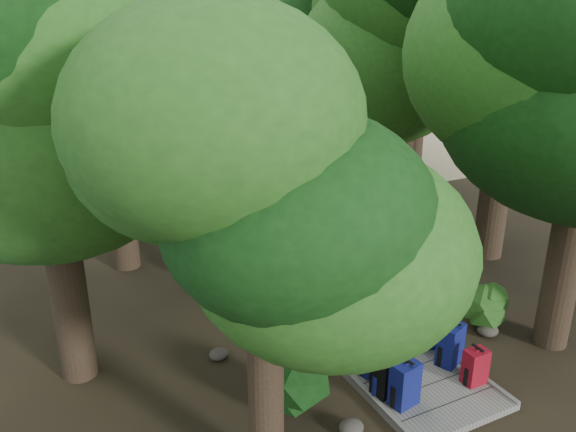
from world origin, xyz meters
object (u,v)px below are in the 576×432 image
backpack_right_a (476,365)px  suitcase_on_boardwalk (345,338)px  backpack_left_b (386,372)px  lone_suitcase_on_sand (206,178)px  backpack_right_c (427,331)px  backpack_left_c (372,352)px  sun_lounger (280,159)px  duffel_right_khaki (397,311)px  backpack_right_d (421,329)px  backpack_left_a (405,382)px  backpack_right_b (451,342)px  kayak (104,183)px

backpack_right_a → suitcase_on_boardwalk: backpack_right_a is taller
backpack_left_b → lone_suitcase_on_sand: size_ratio=1.10×
backpack_right_c → lone_suitcase_on_sand: (-0.31, 11.14, -0.07)m
backpack_left_c → sun_lounger: 13.43m
backpack_left_c → duffel_right_khaki: (1.42, 1.19, -0.21)m
backpack_right_d → backpack_right_a: bearing=-79.0°
backpack_left_a → backpack_right_a: bearing=-13.8°
backpack_right_a → duffel_right_khaki: (0.08, 2.17, -0.16)m
backpack_left_c → backpack_right_b: backpack_right_b is taller
backpack_left_a → sun_lounger: size_ratio=0.40×
backpack_left_c → backpack_right_a: size_ratio=1.16×
backpack_left_b → backpack_right_c: bearing=12.0°
backpack_right_b → suitcase_on_boardwalk: bearing=121.5°
lone_suitcase_on_sand → kayak: bearing=134.4°
lone_suitcase_on_sand → kayak: size_ratio=0.20×
backpack_right_b → lone_suitcase_on_sand: (-0.34, 11.71, -0.15)m
backpack_right_c → sun_lounger: size_ratio=0.32×
backpack_right_b → duffel_right_khaki: (0.08, 1.58, -0.23)m
backpack_left_b → kayak: backpack_left_b is taller
backpack_right_d → duffel_right_khaki: size_ratio=0.96×
backpack_left_b → backpack_right_a: (1.45, -0.44, -0.05)m
backpack_left_b → backpack_left_c: bearing=63.7°
backpack_right_a → kayak: 14.31m
backpack_right_c → suitcase_on_boardwalk: 1.47m
duffel_right_khaki → suitcase_on_boardwalk: (-1.50, -0.51, 0.11)m
duffel_right_khaki → backpack_right_c: bearing=-113.5°
backpack_right_a → backpack_right_d: bearing=89.2°
lone_suitcase_on_sand → backpack_left_b: bearing=-114.5°
backpack_right_b → sun_lounger: (3.11, 13.05, -0.18)m
backpack_right_a → lone_suitcase_on_sand: (-0.33, 12.30, -0.08)m
backpack_right_b → kayak: size_ratio=0.23×
backpack_right_a → backpack_right_c: backpack_right_a is taller
backpack_right_b → kayak: backpack_right_b is taller
backpack_left_a → suitcase_on_boardwalk: backpack_left_a is taller
backpack_right_b → backpack_right_c: (-0.04, 0.57, -0.08)m
sun_lounger → backpack_right_b: bearing=-109.5°
backpack_left_a → backpack_right_c: bearing=29.2°
backpack_right_b → backpack_right_d: bearing=68.3°
kayak → backpack_right_b: bearing=-81.6°
backpack_right_c → suitcase_on_boardwalk: size_ratio=1.13×
backpack_right_b → suitcase_on_boardwalk: 1.78m
suitcase_on_boardwalk → backpack_right_c: bearing=-29.0°
backpack_left_c → lone_suitcase_on_sand: (1.01, 11.32, -0.14)m
backpack_left_a → sun_lounger: (4.47, 13.55, -0.17)m
backpack_left_a → kayak: (-2.15, 13.78, -0.32)m
backpack_right_c → backpack_right_d: 0.20m
backpack_right_a → backpack_right_b: (0.01, 0.60, 0.07)m
duffel_right_khaki → backpack_left_c: bearing=-157.1°
sun_lounger → backpack_right_c: bearing=-110.2°
backpack_right_a → duffel_right_khaki: backpack_right_a is taller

